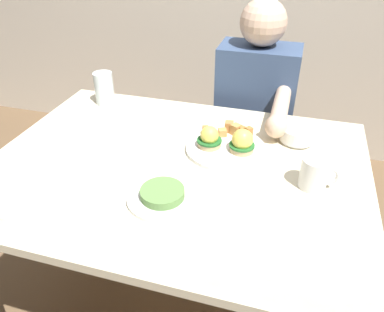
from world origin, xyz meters
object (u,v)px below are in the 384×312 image
(water_glass_near, at_px, (104,90))
(diner_person, at_px, (254,114))
(side_plate, at_px, (163,196))
(coffee_mug, at_px, (315,172))
(dining_table, at_px, (176,190))
(fork, at_px, (30,173))
(eggs_benedict_plate, at_px, (227,143))
(fruit_bowl, at_px, (298,134))

(water_glass_near, distance_m, diner_person, 0.66)
(water_glass_near, height_order, side_plate, water_glass_near)
(diner_person, bearing_deg, water_glass_near, -157.28)
(coffee_mug, relative_size, water_glass_near, 0.84)
(dining_table, xyz_separation_m, fork, (-0.41, -0.18, 0.11))
(coffee_mug, xyz_separation_m, water_glass_near, (-0.85, 0.35, 0.01))
(fork, distance_m, side_plate, 0.43)
(side_plate, bearing_deg, eggs_benedict_plate, 68.92)
(coffee_mug, height_order, diner_person, diner_person)
(coffee_mug, height_order, water_glass_near, water_glass_near)
(fork, height_order, side_plate, side_plate)
(fruit_bowl, bearing_deg, coffee_mug, -76.92)
(eggs_benedict_plate, height_order, water_glass_near, water_glass_near)
(side_plate, height_order, diner_person, diner_person)
(coffee_mug, distance_m, water_glass_near, 0.92)
(dining_table, height_order, diner_person, diner_person)
(eggs_benedict_plate, height_order, fork, eggs_benedict_plate)
(coffee_mug, xyz_separation_m, diner_person, (-0.25, 0.60, -0.14))
(dining_table, distance_m, fork, 0.46)
(dining_table, distance_m, eggs_benedict_plate, 0.23)
(fruit_bowl, bearing_deg, side_plate, -128.61)
(water_glass_near, height_order, diner_person, diner_person)
(dining_table, distance_m, water_glass_near, 0.57)
(water_glass_near, bearing_deg, side_plate, -49.92)
(eggs_benedict_plate, relative_size, side_plate, 1.35)
(dining_table, relative_size, fork, 7.69)
(dining_table, xyz_separation_m, side_plate, (0.02, -0.18, 0.12))
(fork, xyz_separation_m, water_glass_near, (-0.01, 0.53, 0.06))
(eggs_benedict_plate, relative_size, fruit_bowl, 2.25)
(diner_person, bearing_deg, eggs_benedict_plate, -93.91)
(water_glass_near, bearing_deg, fruit_bowl, -7.26)
(diner_person, bearing_deg, coffee_mug, -67.35)
(diner_person, bearing_deg, side_plate, -100.95)
(eggs_benedict_plate, xyz_separation_m, side_plate, (-0.12, -0.31, -0.01))
(water_glass_near, bearing_deg, fork, -88.75)
(eggs_benedict_plate, bearing_deg, fruit_bowl, 28.48)
(eggs_benedict_plate, distance_m, fruit_bowl, 0.26)
(dining_table, xyz_separation_m, fruit_bowl, (0.36, 0.25, 0.14))
(water_glass_near, distance_m, side_plate, 0.69)
(eggs_benedict_plate, bearing_deg, water_glass_near, 158.52)
(fork, bearing_deg, dining_table, 23.30)
(fork, bearing_deg, diner_person, 53.06)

